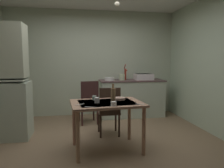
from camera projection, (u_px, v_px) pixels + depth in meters
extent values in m
plane|color=#856B50|center=(102.00, 142.00, 3.64)|extent=(5.20, 5.20, 0.00)
cube|color=beige|center=(93.00, 63.00, 5.45)|extent=(4.30, 0.10, 2.64)
cube|color=#B6C8AD|center=(220.00, 65.00, 3.85)|extent=(0.10, 3.99, 2.64)
cube|color=#B0BDA8|center=(6.00, 110.00, 3.81)|extent=(0.82, 0.55, 1.02)
cube|color=#B7BCA1|center=(3.00, 51.00, 3.69)|extent=(0.75, 0.47, 0.93)
cube|color=#B7C0AD|center=(4.00, 80.00, 3.72)|extent=(0.73, 0.50, 0.02)
cube|color=#B0BDA8|center=(132.00, 99.00, 5.34)|extent=(1.56, 0.60, 0.88)
cube|color=brown|center=(132.00, 80.00, 5.29)|extent=(1.59, 0.63, 0.03)
sphere|color=#2D2823|center=(125.00, 99.00, 5.00)|extent=(0.02, 0.02, 0.02)
cube|color=white|center=(143.00, 77.00, 5.33)|extent=(0.44, 0.34, 0.15)
cube|color=black|center=(144.00, 74.00, 5.33)|extent=(0.38, 0.28, 0.01)
cylinder|color=maroon|center=(125.00, 74.00, 5.30)|extent=(0.05, 0.05, 0.28)
cylinder|color=maroon|center=(126.00, 70.00, 5.22)|extent=(0.03, 0.12, 0.03)
cylinder|color=maroon|center=(125.00, 67.00, 5.34)|extent=(0.02, 0.16, 0.12)
cylinder|color=white|center=(109.00, 79.00, 5.14)|extent=(0.24, 0.24, 0.08)
cylinder|color=beige|center=(122.00, 77.00, 5.21)|extent=(0.14, 0.14, 0.15)
cube|color=#A87D63|center=(107.00, 103.00, 3.27)|extent=(1.14, 0.86, 0.04)
cube|color=white|center=(107.00, 102.00, 3.27)|extent=(0.89, 0.67, 0.00)
cylinder|color=tan|center=(78.00, 137.00, 2.88)|extent=(0.06, 0.06, 0.72)
cylinder|color=tan|center=(144.00, 131.00, 3.12)|extent=(0.06, 0.06, 0.72)
cylinder|color=#AC7762|center=(74.00, 124.00, 3.50)|extent=(0.06, 0.06, 0.72)
cylinder|color=tan|center=(129.00, 120.00, 3.74)|extent=(0.06, 0.06, 0.72)
cube|color=#36241C|center=(109.00, 112.00, 4.00)|extent=(0.40, 0.40, 0.03)
cube|color=#33241A|center=(110.00, 101.00, 3.79)|extent=(0.38, 0.02, 0.47)
cylinder|color=#36241C|center=(116.00, 121.00, 4.22)|extent=(0.04, 0.04, 0.41)
cylinder|color=#36241C|center=(99.00, 122.00, 4.16)|extent=(0.04, 0.04, 0.41)
cylinder|color=#36241C|center=(119.00, 126.00, 3.88)|extent=(0.04, 0.04, 0.41)
cylinder|color=#36241C|center=(101.00, 127.00, 3.83)|extent=(0.04, 0.04, 0.41)
cube|color=#381D1C|center=(88.00, 105.00, 4.72)|extent=(0.46, 0.46, 0.03)
cube|color=#361E1D|center=(90.00, 93.00, 4.51)|extent=(0.38, 0.09, 0.52)
cylinder|color=#381D1C|center=(94.00, 112.00, 4.96)|extent=(0.04, 0.04, 0.41)
cylinder|color=#381D1C|center=(79.00, 113.00, 4.85)|extent=(0.04, 0.04, 0.41)
cylinder|color=#381D1C|center=(98.00, 115.00, 4.64)|extent=(0.04, 0.04, 0.41)
cylinder|color=#381D1C|center=(82.00, 117.00, 4.53)|extent=(0.04, 0.04, 0.41)
cylinder|color=tan|center=(119.00, 99.00, 3.47)|extent=(0.19, 0.19, 0.04)
cylinder|color=white|center=(114.00, 104.00, 2.99)|extent=(0.08, 0.08, 0.06)
cylinder|color=white|center=(97.00, 100.00, 3.20)|extent=(0.07, 0.07, 0.09)
cylinder|color=#ADD1C1|center=(94.00, 98.00, 3.44)|extent=(0.07, 0.07, 0.07)
cylinder|color=olive|center=(113.00, 95.00, 3.23)|extent=(0.07, 0.07, 0.22)
cylinder|color=olive|center=(113.00, 86.00, 3.21)|extent=(0.03, 0.03, 0.07)
cube|color=silver|center=(91.00, 107.00, 2.92)|extent=(0.17, 0.09, 0.00)
cube|color=beige|center=(80.00, 104.00, 3.09)|extent=(0.14, 0.11, 0.00)
cube|color=beige|center=(140.00, 104.00, 3.10)|extent=(0.13, 0.07, 0.00)
sphere|color=#F9EFCC|center=(117.00, 4.00, 3.48)|extent=(0.08, 0.08, 0.08)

